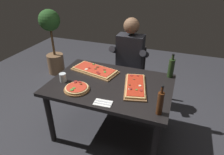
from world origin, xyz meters
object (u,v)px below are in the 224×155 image
object	(u,v)px
wine_bottle_dark	(171,68)
oil_bottle_amber	(160,103)
pizza_round_far	(77,88)
dining_table	(111,90)
diner_chair	(130,71)
seated_diner	(129,59)
potted_plant_corner	(52,39)
tumbler_near_camera	(63,78)
pizza_rectangular_front	(95,70)
pizza_rectangular_left	(135,86)

from	to	relation	value
wine_bottle_dark	oil_bottle_amber	distance (m)	0.75
pizza_round_far	dining_table	bearing A→B (deg)	41.46
wine_bottle_dark	pizza_round_far	bearing A→B (deg)	-144.47
diner_chair	seated_diner	distance (m)	0.28
dining_table	potted_plant_corner	xyz separation A→B (m)	(-1.65, 1.20, 0.07)
tumbler_near_camera	diner_chair	bearing A→B (deg)	60.99
pizza_rectangular_front	oil_bottle_amber	distance (m)	1.07
oil_bottle_amber	seated_diner	bearing A→B (deg)	118.44
wine_bottle_dark	potted_plant_corner	distance (m)	2.42
pizza_rectangular_front	diner_chair	xyz separation A→B (m)	(0.31, 0.65, -0.27)
dining_table	oil_bottle_amber	world-z (taller)	oil_bottle_amber
oil_bottle_amber	potted_plant_corner	xyz separation A→B (m)	(-2.25, 1.55, -0.15)
dining_table	pizza_round_far	size ratio (longest dim) A/B	4.92
tumbler_near_camera	potted_plant_corner	xyz separation A→B (m)	(-1.11, 1.34, -0.07)
oil_bottle_amber	diner_chair	size ratio (longest dim) A/B	0.35
seated_diner	pizza_rectangular_front	bearing A→B (deg)	-120.63
dining_table	pizza_rectangular_left	xyz separation A→B (m)	(0.29, 0.01, 0.11)
diner_chair	wine_bottle_dark	bearing A→B (deg)	-36.61
oil_bottle_amber	pizza_round_far	bearing A→B (deg)	174.18
seated_diner	dining_table	bearing A→B (deg)	-91.22
potted_plant_corner	tumbler_near_camera	bearing A→B (deg)	-50.47
pizza_rectangular_front	diner_chair	size ratio (longest dim) A/B	0.74
dining_table	wine_bottle_dark	distance (m)	0.78
oil_bottle_amber	wine_bottle_dark	bearing A→B (deg)	88.14
diner_chair	potted_plant_corner	distance (m)	1.72
pizza_rectangular_front	seated_diner	world-z (taller)	seated_diner
pizza_rectangular_front	potted_plant_corner	size ratio (longest dim) A/B	0.50
wine_bottle_dark	pizza_rectangular_left	bearing A→B (deg)	-130.66
pizza_rectangular_left	wine_bottle_dark	world-z (taller)	wine_bottle_dark
pizza_round_far	tumbler_near_camera	world-z (taller)	tumbler_near_camera
dining_table	tumbler_near_camera	distance (m)	0.58
pizza_round_far	potted_plant_corner	size ratio (longest dim) A/B	0.22
wine_bottle_dark	tumbler_near_camera	size ratio (longest dim) A/B	2.98
dining_table	potted_plant_corner	size ratio (longest dim) A/B	1.10
wine_bottle_dark	diner_chair	distance (m)	0.85
pizza_rectangular_left	pizza_round_far	size ratio (longest dim) A/B	2.05
pizza_rectangular_front	potted_plant_corner	distance (m)	1.68
dining_table	tumbler_near_camera	size ratio (longest dim) A/B	13.95
tumbler_near_camera	seated_diner	world-z (taller)	seated_diner
dining_table	pizza_rectangular_front	world-z (taller)	pizza_rectangular_front
pizza_rectangular_left	oil_bottle_amber	size ratio (longest dim) A/B	1.93
pizza_rectangular_left	seated_diner	bearing A→B (deg)	110.78
pizza_rectangular_left	wine_bottle_dark	bearing A→B (deg)	49.34
pizza_round_far	pizza_rectangular_left	bearing A→B (deg)	24.50
pizza_rectangular_left	dining_table	bearing A→B (deg)	-178.71
pizza_rectangular_left	diner_chair	bearing A→B (deg)	108.05
pizza_rectangular_front	tumbler_near_camera	distance (m)	0.43
dining_table	pizza_rectangular_left	bearing A→B (deg)	1.29
pizza_rectangular_front	diner_chair	world-z (taller)	diner_chair
pizza_round_far	tumbler_near_camera	size ratio (longest dim) A/B	2.83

